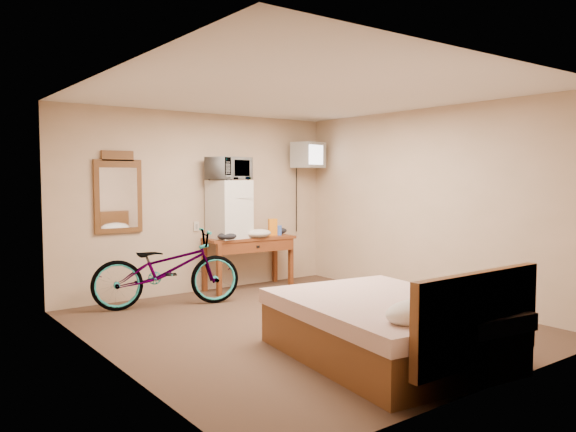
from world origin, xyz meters
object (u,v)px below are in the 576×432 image
object	(u,v)px
desk	(250,246)
crt_television	(308,155)
microwave	(229,169)
mini_fridge	(229,209)
blue_cup	(279,230)
bicycle	(167,269)
bed	(391,326)
wall_mirror	(118,193)

from	to	relation	value
desk	crt_television	size ratio (longest dim) A/B	2.19
microwave	crt_television	size ratio (longest dim) A/B	0.94
desk	microwave	xyz separation A→B (m)	(-0.31, 0.06, 1.10)
desk	mini_fridge	size ratio (longest dim) A/B	1.66
mini_fridge	blue_cup	size ratio (longest dim) A/B	5.56
blue_cup	crt_television	bearing A→B (deg)	6.14
bicycle	bed	distance (m)	3.14
bed	bicycle	bearing A→B (deg)	103.30
blue_cup	wall_mirror	world-z (taller)	wall_mirror
blue_cup	crt_television	world-z (taller)	crt_television
blue_cup	desk	bearing A→B (deg)	174.87
mini_fridge	wall_mirror	distance (m)	1.54
mini_fridge	bed	bearing A→B (deg)	-96.73
blue_cup	mini_fridge	bearing A→B (deg)	172.80
mini_fridge	bicycle	size ratio (longest dim) A/B	0.45
microwave	bed	xyz separation A→B (m)	(-0.41, -3.43, -1.43)
bed	mini_fridge	bearing A→B (deg)	83.27
microwave	crt_television	distance (m)	1.41
desk	bicycle	bearing A→B (deg)	-167.23
blue_cup	microwave	bearing A→B (deg)	172.79
wall_mirror	bicycle	size ratio (longest dim) A/B	0.58
desk	wall_mirror	world-z (taller)	wall_mirror
bicycle	desk	bearing A→B (deg)	-61.04
crt_television	wall_mirror	world-z (taller)	crt_television
desk	microwave	bearing A→B (deg)	169.59
bicycle	bed	xyz separation A→B (m)	(0.72, -3.05, -0.18)
crt_television	bicycle	distance (m)	2.94
microwave	blue_cup	bearing A→B (deg)	-25.91
wall_mirror	bed	size ratio (longest dim) A/B	0.48
microwave	wall_mirror	distance (m)	1.55
desk	bed	size ratio (longest dim) A/B	0.62
crt_television	bed	bearing A→B (deg)	-117.89
wall_mirror	bicycle	xyz separation A→B (m)	(0.38, -0.60, -0.93)
desk	bicycle	world-z (taller)	bicycle
crt_television	bed	size ratio (longest dim) A/B	0.28
microwave	bicycle	world-z (taller)	microwave
mini_fridge	wall_mirror	xyz separation A→B (m)	(-1.51, 0.21, 0.24)
desk	mini_fridge	bearing A→B (deg)	169.62
mini_fridge	blue_cup	world-z (taller)	mini_fridge
wall_mirror	bed	world-z (taller)	wall_mirror
wall_mirror	bed	bearing A→B (deg)	-73.21
wall_mirror	bed	xyz separation A→B (m)	(1.10, -3.65, -1.11)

